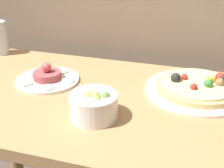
# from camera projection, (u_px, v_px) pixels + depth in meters

# --- Properties ---
(dining_table) EXTENTS (1.26, 0.64, 0.78)m
(dining_table) POSITION_uv_depth(u_px,v_px,m) (104.00, 130.00, 1.03)
(dining_table) COLOR #AD7F51
(dining_table) RESTS_ON ground_plane
(pizza_plate) EXTENTS (0.33, 0.33, 0.06)m
(pizza_plate) POSITION_uv_depth(u_px,v_px,m) (198.00, 87.00, 1.01)
(pizza_plate) COLOR white
(pizza_plate) RESTS_ON dining_table
(tartare_plate) EXTENTS (0.22, 0.22, 0.07)m
(tartare_plate) POSITION_uv_depth(u_px,v_px,m) (47.00, 78.00, 1.08)
(tartare_plate) COLOR white
(tartare_plate) RESTS_ON dining_table
(small_bowl) EXTENTS (0.13, 0.13, 0.08)m
(small_bowl) POSITION_uv_depth(u_px,v_px,m) (94.00, 105.00, 0.86)
(small_bowl) COLOR white
(small_bowl) RESTS_ON dining_table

